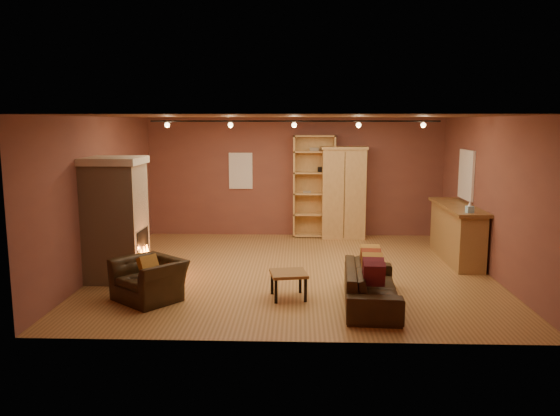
{
  "coord_description": "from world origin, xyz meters",
  "views": [
    {
      "loc": [
        0.09,
        -9.7,
        2.71
      ],
      "look_at": [
        -0.26,
        0.2,
        1.14
      ],
      "focal_mm": 35.0,
      "sensor_mm": 36.0,
      "label": 1
    }
  ],
  "objects_px": {
    "bar_counter": "(457,232)",
    "fireplace": "(116,219)",
    "armchair": "(149,273)",
    "coffee_table": "(288,276)",
    "bookcase": "(314,185)",
    "armoire": "(343,192)",
    "loveseat": "(371,278)"
  },
  "relations": [
    {
      "from": "loveseat",
      "to": "armchair",
      "type": "xyz_separation_m",
      "value": [
        -3.38,
        0.1,
        0.03
      ]
    },
    {
      "from": "fireplace",
      "to": "loveseat",
      "type": "height_order",
      "value": "fireplace"
    },
    {
      "from": "armchair",
      "to": "coffee_table",
      "type": "xyz_separation_m",
      "value": [
        2.13,
        0.16,
        -0.08
      ]
    },
    {
      "from": "fireplace",
      "to": "armoire",
      "type": "relative_size",
      "value": 0.99
    },
    {
      "from": "armchair",
      "to": "coffee_table",
      "type": "distance_m",
      "value": 2.14
    },
    {
      "from": "fireplace",
      "to": "bar_counter",
      "type": "xyz_separation_m",
      "value": [
        6.24,
        1.54,
        -0.5
      ]
    },
    {
      "from": "coffee_table",
      "to": "armchair",
      "type": "bearing_deg",
      "value": -175.75
    },
    {
      "from": "armoire",
      "to": "loveseat",
      "type": "xyz_separation_m",
      "value": [
        0.05,
        -4.77,
        -0.68
      ]
    },
    {
      "from": "armchair",
      "to": "coffee_table",
      "type": "bearing_deg",
      "value": 43.65
    },
    {
      "from": "fireplace",
      "to": "armchair",
      "type": "distance_m",
      "value": 1.52
    },
    {
      "from": "bookcase",
      "to": "coffee_table",
      "type": "xyz_separation_m",
      "value": [
        -0.51,
        -4.66,
        -0.87
      ]
    },
    {
      "from": "armoire",
      "to": "armchair",
      "type": "bearing_deg",
      "value": -125.47
    },
    {
      "from": "bar_counter",
      "to": "armchair",
      "type": "relative_size",
      "value": 1.99
    },
    {
      "from": "loveseat",
      "to": "armchair",
      "type": "bearing_deg",
      "value": 92.34
    },
    {
      "from": "fireplace",
      "to": "armoire",
      "type": "xyz_separation_m",
      "value": [
        4.17,
        3.58,
        0.02
      ]
    },
    {
      "from": "bookcase",
      "to": "loveseat",
      "type": "distance_m",
      "value": 5.04
    },
    {
      "from": "bar_counter",
      "to": "armchair",
      "type": "xyz_separation_m",
      "value": [
        -5.4,
        -2.63,
        -0.13
      ]
    },
    {
      "from": "bookcase",
      "to": "loveseat",
      "type": "bearing_deg",
      "value": -81.51
    },
    {
      "from": "fireplace",
      "to": "armoire",
      "type": "distance_m",
      "value": 5.5
    },
    {
      "from": "bar_counter",
      "to": "coffee_table",
      "type": "bearing_deg",
      "value": -142.83
    },
    {
      "from": "bookcase",
      "to": "armoire",
      "type": "xyz_separation_m",
      "value": [
        0.69,
        -0.15,
        -0.14
      ]
    },
    {
      "from": "armchair",
      "to": "coffee_table",
      "type": "relative_size",
      "value": 1.83
    },
    {
      "from": "bookcase",
      "to": "armoire",
      "type": "distance_m",
      "value": 0.72
    },
    {
      "from": "bar_counter",
      "to": "fireplace",
      "type": "bearing_deg",
      "value": -166.14
    },
    {
      "from": "fireplace",
      "to": "coffee_table",
      "type": "bearing_deg",
      "value": -17.42
    },
    {
      "from": "bar_counter",
      "to": "coffee_table",
      "type": "distance_m",
      "value": 4.1
    },
    {
      "from": "coffee_table",
      "to": "bar_counter",
      "type": "bearing_deg",
      "value": 37.17
    },
    {
      "from": "fireplace",
      "to": "coffee_table",
      "type": "xyz_separation_m",
      "value": [
        2.98,
        -0.93,
        -0.71
      ]
    },
    {
      "from": "fireplace",
      "to": "bookcase",
      "type": "distance_m",
      "value": 5.1
    },
    {
      "from": "armchair",
      "to": "fireplace",
      "type": "bearing_deg",
      "value": 167.09
    },
    {
      "from": "fireplace",
      "to": "bar_counter",
      "type": "distance_m",
      "value": 6.45
    },
    {
      "from": "armoire",
      "to": "armchair",
      "type": "distance_m",
      "value": 5.77
    }
  ]
}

